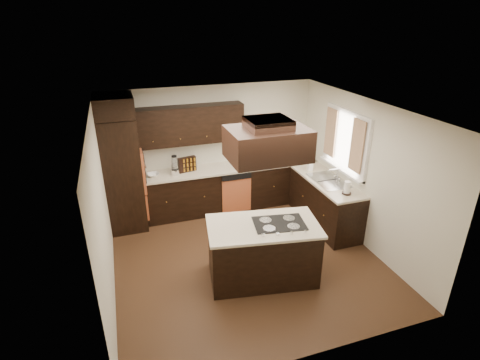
{
  "coord_description": "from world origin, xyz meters",
  "views": [
    {
      "loc": [
        -1.73,
        -4.89,
        3.73
      ],
      "look_at": [
        0.1,
        0.6,
        1.15
      ],
      "focal_mm": 28.0,
      "sensor_mm": 36.0,
      "label": 1
    }
  ],
  "objects_px": {
    "range_hood": "(268,144)",
    "island": "(263,252)",
    "spice_rack": "(187,164)",
    "oven_column": "(123,174)"
  },
  "relations": [
    {
      "from": "range_hood",
      "to": "island",
      "type": "bearing_deg",
      "value": 163.99
    },
    {
      "from": "island",
      "to": "spice_rack",
      "type": "height_order",
      "value": "spice_rack"
    },
    {
      "from": "range_hood",
      "to": "spice_rack",
      "type": "relative_size",
      "value": 2.98
    },
    {
      "from": "spice_rack",
      "to": "island",
      "type": "bearing_deg",
      "value": -87.35
    },
    {
      "from": "range_hood",
      "to": "spice_rack",
      "type": "height_order",
      "value": "range_hood"
    },
    {
      "from": "oven_column",
      "to": "range_hood",
      "type": "distance_m",
      "value": 3.13
    },
    {
      "from": "island",
      "to": "range_hood",
      "type": "bearing_deg",
      "value": -6.35
    },
    {
      "from": "oven_column",
      "to": "range_hood",
      "type": "relative_size",
      "value": 2.02
    },
    {
      "from": "island",
      "to": "spice_rack",
      "type": "relative_size",
      "value": 4.45
    },
    {
      "from": "oven_column",
      "to": "spice_rack",
      "type": "height_order",
      "value": "oven_column"
    }
  ]
}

